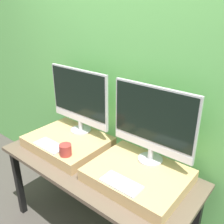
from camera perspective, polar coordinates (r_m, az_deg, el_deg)
name	(u,v)px	position (r m, az deg, el deg)	size (l,w,h in m)	color
wall_back	(129,78)	(1.95, 3.96, 7.87)	(8.00, 0.04, 2.60)	#66B75B
workbench	(96,172)	(1.97, -3.59, -13.61)	(1.55, 0.66, 0.72)	brown
wooden_riser_left	(68,142)	(2.14, -10.05, -6.72)	(0.64, 0.51, 0.09)	tan
monitor_left	(79,98)	(2.08, -7.55, 3.12)	(0.61, 0.18, 0.55)	#B2B2B7
keyboard_left	(50,145)	(2.02, -14.08, -7.42)	(0.26, 0.12, 0.01)	silver
mug	(65,150)	(1.87, -10.58, -8.51)	(0.09, 0.09, 0.09)	#9E332D
wooden_riser_right	(138,175)	(1.75, 5.89, -14.23)	(0.64, 0.51, 0.09)	tan
monitor_right	(153,122)	(1.68, 9.30, -2.23)	(0.61, 0.18, 0.55)	#B2B2B7
keyboard_right	(121,183)	(1.60, 2.14, -15.98)	(0.26, 0.12, 0.01)	silver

